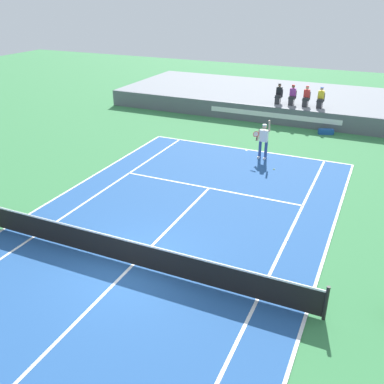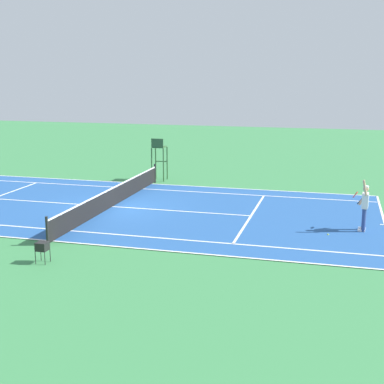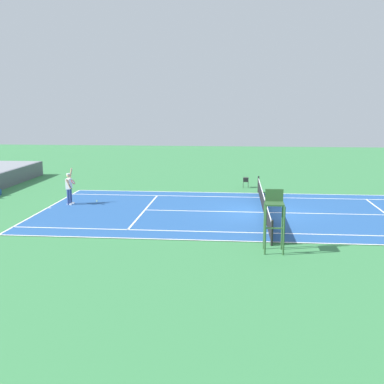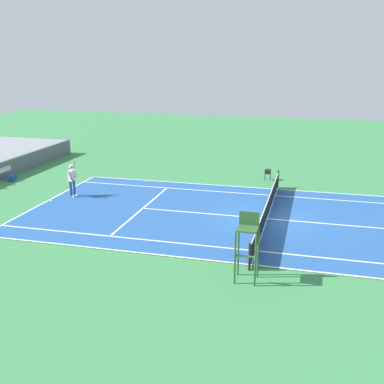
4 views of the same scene
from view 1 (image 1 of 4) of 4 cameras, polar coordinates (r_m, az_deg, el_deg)
The scene contains 12 objects.
ground_plane at distance 14.08m, azimuth -7.82°, elevation -9.61°, with size 80.00×80.00×0.00m, color #387F47.
court at distance 14.08m, azimuth -7.82°, elevation -9.57°, with size 11.08×23.88×0.03m.
net at distance 13.79m, azimuth -7.95°, elevation -7.83°, with size 11.98×0.10×1.07m.
barrier_wall at distance 28.66m, azimuth 10.73°, elevation 9.89°, with size 24.39×0.25×1.11m.
bleacher_platform at distance 32.99m, azimuth 12.79°, elevation 11.74°, with size 24.39×8.91×1.11m, color gray.
spectator_seated_0 at distance 29.43m, azimuth 11.39°, elevation 12.59°, with size 0.44×0.60×1.27m.
spectator_seated_1 at distance 29.25m, azimuth 13.11°, elevation 12.35°, with size 0.44×0.60×1.27m.
spectator_seated_2 at distance 29.09m, azimuth 14.86°, elevation 12.10°, with size 0.44×0.60×1.27m.
spectator_seated_3 at distance 28.96m, azimuth 16.63°, elevation 11.83°, with size 0.44×0.60×1.27m.
tennis_player at distance 22.41m, azimuth 9.41°, elevation 6.79°, with size 0.79×0.62×2.08m.
tennis_ball at distance 21.34m, azimuth 10.77°, elevation 2.97°, with size 0.07×0.07×0.07m, color #D1E533.
equipment_bag at distance 27.46m, azimuth 17.28°, elevation 7.63°, with size 0.96×0.59×0.32m.
Camera 1 is at (6.44, -9.61, 8.03)m, focal length 40.36 mm.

